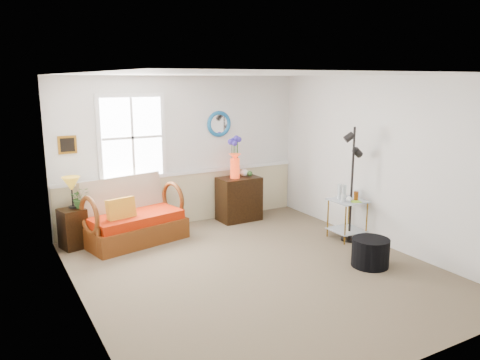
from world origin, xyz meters
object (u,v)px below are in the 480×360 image
floor_lamp (352,185)px  cabinet (239,199)px  ottoman (370,252)px  side_table (347,219)px  lamp_stand (73,229)px  loveseat (133,211)px

floor_lamp → cabinet: bearing=142.3°
floor_lamp → ottoman: (-0.48, -0.94, -0.72)m
cabinet → side_table: bearing=-60.9°
cabinet → side_table: size_ratio=1.23×
lamp_stand → cabinet: cabinet is taller
side_table → floor_lamp: size_ratio=0.36×
side_table → ottoman: bearing=-115.8°
side_table → lamp_stand: bearing=156.2°
loveseat → lamp_stand: 0.94m
lamp_stand → floor_lamp: bearing=-24.9°
lamp_stand → ottoman: lamp_stand is taller
loveseat → ottoman: bearing=-58.2°
lamp_stand → ottoman: (3.44, -2.77, -0.11)m
loveseat → side_table: size_ratio=2.36×
cabinet → ottoman: 2.85m
loveseat → lamp_stand: size_ratio=2.48×
cabinet → floor_lamp: floor_lamp is taller
loveseat → cabinet: bearing=-6.9°
lamp_stand → cabinet: (2.93, 0.03, 0.09)m
ottoman → cabinet: bearing=100.4°
lamp_stand → floor_lamp: floor_lamp is taller
cabinet → lamp_stand: bearing=179.9°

